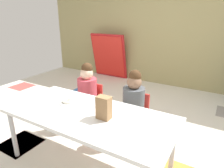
% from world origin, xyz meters
% --- Properties ---
extents(ground_plane, '(6.28, 4.48, 0.02)m').
position_xyz_m(ground_plane, '(-0.00, -0.01, -0.01)').
color(ground_plane, silver).
extents(back_wall, '(6.28, 0.10, 2.65)m').
position_xyz_m(back_wall, '(0.00, 2.24, 1.32)').
color(back_wall, tan).
rests_on(back_wall, ground_plane).
extents(craft_table, '(1.72, 0.78, 0.60)m').
position_xyz_m(craft_table, '(0.05, -0.73, 0.55)').
color(craft_table, white).
rests_on(craft_table, ground_plane).
extents(seated_child_near_camera, '(0.34, 0.34, 0.92)m').
position_xyz_m(seated_child_near_camera, '(-0.42, -0.11, 0.55)').
color(seated_child_near_camera, red).
rests_on(seated_child_near_camera, ground_plane).
extents(seated_child_middle_seat, '(0.34, 0.34, 0.92)m').
position_xyz_m(seated_child_middle_seat, '(0.27, -0.11, 0.55)').
color(seated_child_middle_seat, red).
rests_on(seated_child_middle_seat, ground_plane).
extents(folded_activity_table, '(0.90, 0.29, 1.09)m').
position_xyz_m(folded_activity_table, '(-1.40, 2.04, 0.54)').
color(folded_activity_table, red).
rests_on(folded_activity_table, ground_plane).
extents(paper_bag_brown, '(0.13, 0.09, 0.22)m').
position_xyz_m(paper_bag_brown, '(0.25, -0.74, 0.71)').
color(paper_bag_brown, '#9E754C').
rests_on(paper_bag_brown, craft_table).
extents(paper_plate_near_edge, '(0.18, 0.18, 0.01)m').
position_xyz_m(paper_plate_near_edge, '(-0.28, -0.65, 0.61)').
color(paper_plate_near_edge, white).
rests_on(paper_plate_near_edge, craft_table).
extents(paper_plate_center_table, '(0.18, 0.18, 0.01)m').
position_xyz_m(paper_plate_center_table, '(-0.02, -0.54, 0.61)').
color(paper_plate_center_table, white).
rests_on(paper_plate_center_table, craft_table).
extents(donut_powdered_on_plate, '(0.11, 0.11, 0.03)m').
position_xyz_m(donut_powdered_on_plate, '(-0.28, -0.65, 0.63)').
color(donut_powdered_on_plate, white).
rests_on(donut_powdered_on_plate, craft_table).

